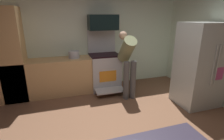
# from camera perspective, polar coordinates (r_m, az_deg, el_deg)

# --- Properties ---
(ground_plane) EXTENTS (5.20, 4.80, 0.02)m
(ground_plane) POSITION_cam_1_polar(r_m,az_deg,el_deg) (3.06, 2.28, -20.94)
(ground_plane) COLOR brown
(wall_back) EXTENTS (5.20, 0.12, 2.60)m
(wall_back) POSITION_cam_1_polar(r_m,az_deg,el_deg) (4.70, -7.23, 10.17)
(wall_back) COLOR silver
(wall_back) RESTS_ON ground
(lower_cabinet_run) EXTENTS (2.40, 0.60, 0.90)m
(lower_cabinet_run) POSITION_cam_1_polar(r_m,az_deg,el_deg) (4.47, -17.38, -2.12)
(lower_cabinet_run) COLOR tan
(lower_cabinet_run) RESTS_ON ground
(cabinet_column) EXTENTS (0.60, 0.60, 2.10)m
(cabinet_column) POSITION_cam_1_polar(r_m,az_deg,el_deg) (4.45, -31.07, 4.08)
(cabinet_column) COLOR tan
(cabinet_column) RESTS_ON ground
(oven_range) EXTENTS (0.76, 1.00, 1.56)m
(oven_range) POSITION_cam_1_polar(r_m,az_deg,el_deg) (4.57, -2.52, -0.02)
(oven_range) COLOR #BBBBBE
(oven_range) RESTS_ON ground
(microwave) EXTENTS (0.74, 0.38, 0.38)m
(microwave) POSITION_cam_1_polar(r_m,az_deg,el_deg) (4.45, -3.06, 15.69)
(microwave) COLOR black
(microwave) RESTS_ON oven_range
(refrigerator) EXTENTS (0.86, 0.75, 1.79)m
(refrigerator) POSITION_cam_1_polar(r_m,az_deg,el_deg) (4.11, 27.45, 1.44)
(refrigerator) COLOR #B8C1BC
(refrigerator) RESTS_ON ground
(person_cook) EXTENTS (0.31, 0.69, 1.55)m
(person_cook) POSITION_cam_1_polar(r_m,az_deg,el_deg) (4.01, 5.24, 3.62)
(person_cook) COLOR #505050
(person_cook) RESTS_ON ground
(stock_pot) EXTENTS (0.27, 0.27, 0.18)m
(stock_pot) POSITION_cam_1_polar(r_m,az_deg,el_deg) (4.34, -12.69, 5.09)
(stock_pot) COLOR #AFB2BB
(stock_pot) RESTS_ON lower_cabinet_run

